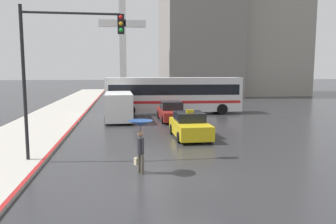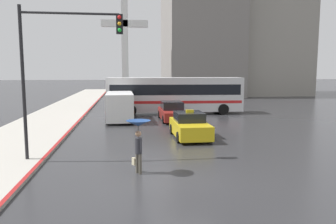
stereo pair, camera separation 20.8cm
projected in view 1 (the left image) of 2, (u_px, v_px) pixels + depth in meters
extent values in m
plane|color=#2D2D30|center=(188.00, 180.00, 11.54)|extent=(300.00, 300.00, 0.00)
cube|color=maroon|center=(22.00, 186.00, 10.75)|extent=(0.16, 120.00, 0.13)
cube|color=gold|center=(190.00, 128.00, 18.95)|extent=(1.80, 4.19, 0.78)
cube|color=black|center=(189.00, 117.00, 19.07)|extent=(1.58, 1.89, 0.53)
cylinder|color=black|center=(210.00, 136.00, 17.82)|extent=(0.20, 0.60, 0.60)
cylinder|color=black|center=(179.00, 137.00, 17.58)|extent=(0.20, 0.60, 0.60)
cylinder|color=black|center=(199.00, 128.00, 20.38)|extent=(0.20, 0.60, 0.60)
cylinder|color=black|center=(172.00, 129.00, 20.13)|extent=(0.20, 0.60, 0.60)
cube|color=yellow|center=(190.00, 111.00, 18.83)|extent=(0.44, 0.16, 0.16)
cube|color=maroon|center=(171.00, 114.00, 25.73)|extent=(1.80, 4.78, 0.69)
cube|color=black|center=(171.00, 105.00, 25.89)|extent=(1.58, 2.15, 0.61)
cylinder|color=black|center=(186.00, 119.00, 24.42)|extent=(0.20, 0.60, 0.60)
cylinder|color=black|center=(163.00, 119.00, 24.18)|extent=(0.20, 0.60, 0.60)
cylinder|color=black|center=(179.00, 114.00, 27.34)|extent=(0.20, 0.60, 0.60)
cylinder|color=black|center=(159.00, 114.00, 27.10)|extent=(0.20, 0.60, 0.60)
cube|color=silver|center=(119.00, 106.00, 25.48)|extent=(2.06, 5.27, 2.02)
cube|color=black|center=(119.00, 101.00, 25.43)|extent=(2.08, 4.85, 0.52)
cube|color=red|center=(119.00, 109.00, 25.51)|extent=(2.08, 5.06, 0.14)
cylinder|color=black|center=(132.00, 119.00, 24.19)|extent=(0.21, 0.63, 0.63)
cylinder|color=black|center=(106.00, 120.00, 23.90)|extent=(0.21, 0.63, 0.63)
cylinder|color=black|center=(130.00, 114.00, 27.27)|extent=(0.21, 0.63, 0.63)
cylinder|color=black|center=(107.00, 114.00, 26.98)|extent=(0.21, 0.63, 0.63)
cube|color=silver|center=(173.00, 94.00, 29.85)|extent=(12.26, 3.15, 3.02)
cube|color=black|center=(173.00, 89.00, 29.80)|extent=(11.65, 3.14, 0.92)
cube|color=red|center=(173.00, 101.00, 29.93)|extent=(11.90, 3.16, 0.24)
cylinder|color=black|center=(216.00, 106.00, 31.57)|extent=(0.97, 0.33, 0.96)
cylinder|color=black|center=(222.00, 109.00, 29.20)|extent=(0.97, 0.33, 0.96)
cylinder|color=black|center=(131.00, 107.00, 30.85)|extent=(0.97, 0.33, 0.96)
cylinder|color=black|center=(130.00, 110.00, 28.48)|extent=(0.97, 0.33, 0.96)
cylinder|color=#4C473D|center=(142.00, 164.00, 12.17)|extent=(0.16, 0.16, 0.76)
cylinder|color=#4C473D|center=(139.00, 163.00, 12.35)|extent=(0.16, 0.16, 0.76)
cylinder|color=#28282D|center=(141.00, 146.00, 12.18)|extent=(0.36, 0.36, 0.60)
sphere|color=#997051|center=(140.00, 134.00, 12.12)|extent=(0.22, 0.22, 0.22)
cylinder|color=#28282D|center=(143.00, 146.00, 12.04)|extent=(0.10, 0.10, 0.51)
cylinder|color=#28282D|center=(138.00, 144.00, 12.31)|extent=(0.10, 0.10, 0.51)
cone|color=navy|center=(140.00, 123.00, 12.07)|extent=(0.92, 0.92, 0.21)
cylinder|color=black|center=(140.00, 132.00, 12.11)|extent=(0.02, 0.02, 0.65)
cube|color=#BFB28C|center=(136.00, 161.00, 12.42)|extent=(0.17, 0.21, 0.28)
cylinder|color=black|center=(24.00, 86.00, 13.44)|extent=(0.14, 0.14, 6.48)
cylinder|color=black|center=(72.00, 13.00, 13.36)|extent=(3.98, 0.10, 0.10)
cube|color=black|center=(121.00, 24.00, 13.69)|extent=(0.28, 0.28, 0.80)
sphere|color=red|center=(121.00, 17.00, 13.50)|extent=(0.16, 0.16, 0.16)
sphere|color=orange|center=(121.00, 24.00, 13.53)|extent=(0.16, 0.16, 0.16)
sphere|color=green|center=(121.00, 30.00, 13.56)|extent=(0.16, 0.16, 0.16)
cube|color=white|center=(123.00, 47.00, 44.82)|extent=(0.90, 0.90, 14.34)
cube|color=white|center=(122.00, 24.00, 44.44)|extent=(6.31, 0.90, 0.90)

